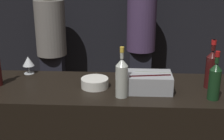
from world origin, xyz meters
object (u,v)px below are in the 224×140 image
object	(u,v)px
ice_bin_with_bottles	(149,81)
bowl_white	(95,82)
red_wine_bottle_burgundy	(215,80)
person_in_hoodie	(51,42)
person_blond_tee	(141,37)
red_wine_bottle_tall	(211,68)
rose_wine_bottle	(122,77)
wine_glass	(28,62)
candle_votive	(141,76)

from	to	relation	value
ice_bin_with_bottles	bowl_white	distance (m)	0.39
red_wine_bottle_burgundy	person_in_hoodie	distance (m)	2.48
ice_bin_with_bottles	person_blond_tee	size ratio (longest dim) A/B	0.18
red_wine_bottle_tall	rose_wine_bottle	size ratio (longest dim) A/B	1.02
red_wine_bottle_burgundy	person_blond_tee	world-z (taller)	person_blond_tee
person_in_hoodie	wine_glass	bearing A→B (deg)	-139.32
red_wine_bottle_burgundy	person_in_hoodie	xyz separation A→B (m)	(-1.56, 1.92, -0.23)
ice_bin_with_bottles	rose_wine_bottle	xyz separation A→B (m)	(-0.19, -0.12, 0.07)
bowl_white	rose_wine_bottle	xyz separation A→B (m)	(0.20, -0.16, 0.11)
red_wine_bottle_burgundy	candle_votive	bearing A→B (deg)	142.10
ice_bin_with_bottles	wine_glass	size ratio (longest dim) A/B	2.25
ice_bin_with_bottles	wine_glass	world-z (taller)	wine_glass
red_wine_bottle_tall	candle_votive	bearing A→B (deg)	162.60
person_blond_tee	bowl_white	bearing A→B (deg)	20.40
bowl_white	candle_votive	bearing A→B (deg)	30.08
person_in_hoodie	person_blond_tee	size ratio (longest dim) A/B	0.93
person_blond_tee	wine_glass	bearing A→B (deg)	0.00
candle_votive	ice_bin_with_bottles	bearing A→B (deg)	-78.37
candle_votive	red_wine_bottle_tall	bearing A→B (deg)	-17.40
red_wine_bottle_tall	bowl_white	bearing A→B (deg)	-177.10
rose_wine_bottle	person_blond_tee	distance (m)	1.92
wine_glass	person_blond_tee	distance (m)	1.77
wine_glass	red_wine_bottle_burgundy	xyz separation A→B (m)	(1.38, -0.43, 0.03)
ice_bin_with_bottles	candle_votive	size ratio (longest dim) A/B	4.03
red_wine_bottle_tall	red_wine_bottle_burgundy	xyz separation A→B (m)	(-0.03, -0.21, -0.01)
rose_wine_bottle	candle_votive	bearing A→B (deg)	68.37
ice_bin_with_bottles	red_wine_bottle_tall	distance (m)	0.46
person_in_hoodie	ice_bin_with_bottles	bearing A→B (deg)	-113.79
red_wine_bottle_burgundy	person_blond_tee	xyz separation A→B (m)	(-0.41, 1.91, -0.15)
bowl_white	person_in_hoodie	size ratio (longest dim) A/B	0.12
bowl_white	red_wine_bottle_tall	world-z (taller)	red_wine_bottle_tall
red_wine_bottle_tall	person_in_hoodie	xyz separation A→B (m)	(-1.59, 1.71, -0.25)
person_blond_tee	person_in_hoodie	bearing A→B (deg)	-56.95
bowl_white	person_blond_tee	distance (m)	1.79
bowl_white	person_in_hoodie	distance (m)	1.91
rose_wine_bottle	ice_bin_with_bottles	bearing A→B (deg)	31.54
ice_bin_with_bottles	person_in_hoodie	xyz separation A→B (m)	(-1.14, 1.79, -0.17)
red_wine_bottle_burgundy	person_blond_tee	size ratio (longest dim) A/B	0.18
person_blond_tee	candle_votive	bearing A→B (deg)	31.12
wine_glass	rose_wine_bottle	xyz separation A→B (m)	(0.77, -0.43, 0.04)
red_wine_bottle_burgundy	person_blond_tee	distance (m)	1.96
rose_wine_bottle	red_wine_bottle_burgundy	size ratio (longest dim) A/B	1.05
rose_wine_bottle	person_blond_tee	bearing A→B (deg)	84.10
ice_bin_with_bottles	rose_wine_bottle	distance (m)	0.23
bowl_white	red_wine_bottle_tall	size ratio (longest dim) A/B	0.56
ice_bin_with_bottles	red_wine_bottle_tall	xyz separation A→B (m)	(0.44, 0.08, 0.08)
bowl_white	person_blond_tee	size ratio (longest dim) A/B	0.11
wine_glass	red_wine_bottle_tall	distance (m)	1.42
bowl_white	wine_glass	xyz separation A→B (m)	(-0.57, 0.27, 0.06)
red_wine_bottle_burgundy	person_in_hoodie	bearing A→B (deg)	129.16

